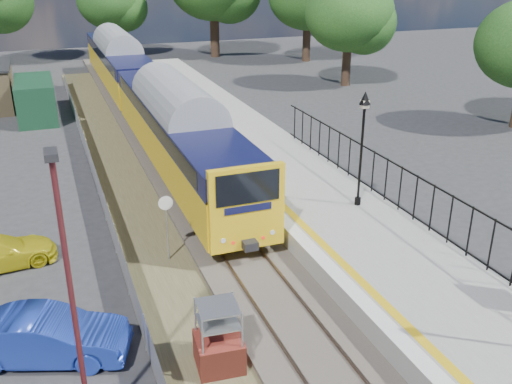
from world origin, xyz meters
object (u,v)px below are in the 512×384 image
victorian_lamp_north (363,123)px  train (141,86)px  speed_sign (166,218)px  car_blue (46,337)px  carpark_lamp (70,288)px  brick_plinth (219,338)px

victorian_lamp_north → train: (-5.30, 18.76, -1.96)m
speed_sign → car_blue: (-4.23, -4.15, -0.98)m
train → speed_sign: size_ratio=16.09×
speed_sign → carpark_lamp: size_ratio=0.37×
victorian_lamp_north → carpark_lamp: bearing=-145.9°
train → carpark_lamp: (-5.94, -26.36, 1.58)m
brick_plinth → carpark_lamp: carpark_lamp is taller
brick_plinth → speed_sign: size_ratio=0.77×
car_blue → train: bearing=3.1°
carpark_lamp → train: bearing=77.3°
victorian_lamp_north → brick_plinth: (-7.80, -6.37, -3.36)m
victorian_lamp_north → carpark_lamp: (-11.24, -7.60, -0.37)m
victorian_lamp_north → carpark_lamp: 13.57m
speed_sign → car_blue: speed_sign is taller
train → speed_sign: 19.20m
brick_plinth → car_blue: bearing=155.2°
car_blue → carpark_lamp: bearing=-146.7°
brick_plinth → car_blue: size_ratio=0.45×
car_blue → victorian_lamp_north: bearing=-50.6°
brick_plinth → car_blue: brick_plinth is taller
brick_plinth → car_blue: 4.67m
brick_plinth → train: bearing=84.3°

